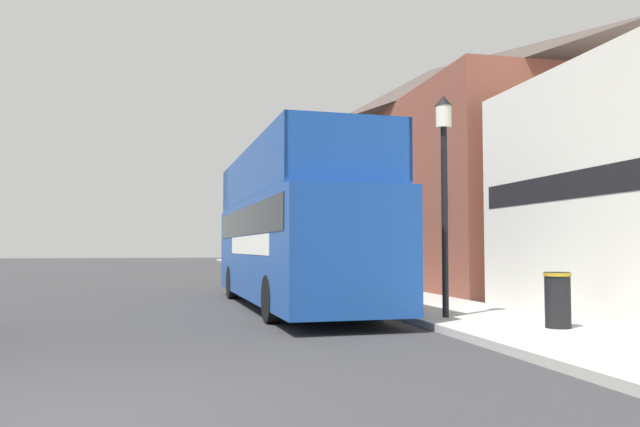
% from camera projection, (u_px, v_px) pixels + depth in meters
% --- Properties ---
extents(ground_plane, '(144.00, 144.00, 0.00)m').
position_uv_depth(ground_plane, '(157.00, 285.00, 26.09)').
color(ground_plane, '#333335').
extents(sidewalk, '(3.02, 108.00, 0.14)m').
position_uv_depth(sidewalk, '(336.00, 285.00, 24.73)').
color(sidewalk, '#ADAAA3').
rests_on(sidewalk, ground_plane).
extents(brick_terrace_rear, '(6.00, 19.18, 9.31)m').
position_uv_depth(brick_terrace_rear, '(431.00, 176.00, 26.96)').
color(brick_terrace_rear, brown).
rests_on(brick_terrace_rear, ground_plane).
extents(tour_bus, '(2.92, 10.74, 4.03)m').
position_uv_depth(tour_bus, '(291.00, 239.00, 16.27)').
color(tour_bus, '#19479E').
rests_on(tour_bus, ground_plane).
extents(parked_car_ahead_of_bus, '(2.01, 4.39, 1.47)m').
position_uv_depth(parked_car_ahead_of_bus, '(271.00, 270.00, 23.89)').
color(parked_car_ahead_of_bus, maroon).
rests_on(parked_car_ahead_of_bus, ground_plane).
extents(lamp_post_nearest, '(0.35, 0.35, 4.55)m').
position_uv_depth(lamp_post_nearest, '(444.00, 163.00, 12.79)').
color(lamp_post_nearest, black).
rests_on(lamp_post_nearest, sidewalk).
extents(lamp_post_second, '(0.35, 0.35, 4.31)m').
position_uv_depth(lamp_post_second, '(348.00, 198.00, 20.00)').
color(lamp_post_second, black).
rests_on(lamp_post_second, sidewalk).
extents(lamp_post_third, '(0.35, 0.35, 4.77)m').
position_uv_depth(lamp_post_third, '(302.00, 205.00, 27.23)').
color(lamp_post_third, black).
rests_on(lamp_post_third, sidewalk).
extents(litter_bin, '(0.48, 0.48, 0.98)m').
position_uv_depth(litter_bin, '(558.00, 298.00, 10.95)').
color(litter_bin, black).
rests_on(litter_bin, sidewalk).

